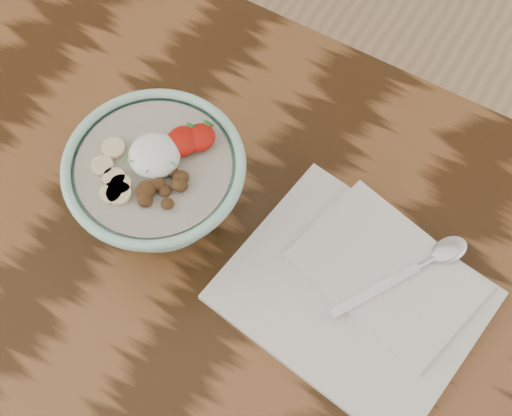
{
  "coord_description": "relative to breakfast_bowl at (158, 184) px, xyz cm",
  "views": [
    {
      "loc": [
        18.58,
        -20.23,
        156.95
      ],
      "look_at": [
        0.87,
        9.92,
        87.46
      ],
      "focal_mm": 50.0,
      "sensor_mm": 36.0,
      "label": 1
    }
  ],
  "objects": [
    {
      "name": "spoon",
      "position": [
        32.28,
        9.96,
        -5.0
      ],
      "size": [
        11.72,
        17.74,
        1.01
      ],
      "rotation": [
        0.0,
        0.0,
        -0.53
      ],
      "color": "silver",
      "rests_on": "napkin"
    },
    {
      "name": "napkin",
      "position": [
        26.61,
        2.63,
        -6.46
      ],
      "size": [
        31.96,
        27.65,
        1.79
      ],
      "rotation": [
        0.0,
        0.0,
        -0.14
      ],
      "color": "silver",
      "rests_on": "table"
    },
    {
      "name": "breakfast_bowl",
      "position": [
        0.0,
        0.0,
        0.0
      ],
      "size": [
        21.25,
        21.25,
        14.23
      ],
      "rotation": [
        0.0,
        0.0,
        0.29
      ],
      "color": "#9FD6C0",
      "rests_on": "table"
    },
    {
      "name": "table",
      "position": [
        12.18,
        -9.1,
        -16.5
      ],
      "size": [
        160.0,
        90.0,
        75.0
      ],
      "color": "#321D0C",
      "rests_on": "ground"
    }
  ]
}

